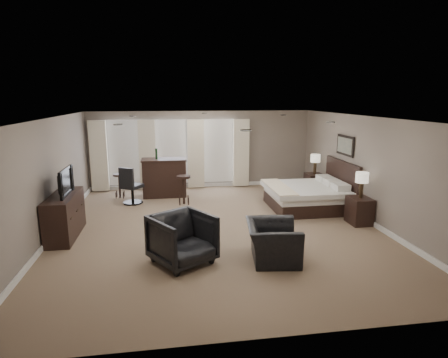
{
  "coord_description": "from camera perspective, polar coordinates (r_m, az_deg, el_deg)",
  "views": [
    {
      "loc": [
        -1.15,
        -8.4,
        3.06
      ],
      "look_at": [
        0.2,
        0.4,
        1.1
      ],
      "focal_mm": 30.0,
      "sensor_mm": 36.0,
      "label": 1
    }
  ],
  "objects": [
    {
      "name": "room",
      "position": [
        8.66,
        -0.91,
        0.69
      ],
      "size": [
        7.6,
        8.6,
        2.64
      ],
      "color": "#7A644E",
      "rests_on": "ground"
    },
    {
      "name": "window_bay",
      "position": [
        12.65,
        -7.96,
        3.85
      ],
      "size": [
        5.25,
        0.2,
        2.3
      ],
      "color": "silver",
      "rests_on": "room"
    },
    {
      "name": "bed",
      "position": [
        10.61,
        12.12,
        -0.95
      ],
      "size": [
        2.07,
        1.98,
        1.32
      ],
      "primitive_type": "cube",
      "color": "silver",
      "rests_on": "ground"
    },
    {
      "name": "nightstand_near",
      "position": [
        9.79,
        19.93,
        -4.57
      ],
      "size": [
        0.49,
        0.6,
        0.65
      ],
      "primitive_type": "cube",
      "color": "black",
      "rests_on": "ground"
    },
    {
      "name": "nightstand_far",
      "position": [
        12.31,
        13.56,
        -0.74
      ],
      "size": [
        0.5,
        0.61,
        0.66
      ],
      "primitive_type": "cube",
      "color": "black",
      "rests_on": "ground"
    },
    {
      "name": "lamp_near",
      "position": [
        9.63,
        20.22,
        -0.89
      ],
      "size": [
        0.31,
        0.31,
        0.63
      ],
      "primitive_type": "cube",
      "color": "beige",
      "rests_on": "nightstand_near"
    },
    {
      "name": "lamp_far",
      "position": [
        12.19,
        13.71,
        2.21
      ],
      "size": [
        0.3,
        0.3,
        0.63
      ],
      "primitive_type": "cube",
      "color": "beige",
      "rests_on": "nightstand_far"
    },
    {
      "name": "wall_art",
      "position": [
        10.86,
        17.94,
        4.89
      ],
      "size": [
        0.04,
        0.96,
        0.56
      ],
      "primitive_type": "cube",
      "color": "slate",
      "rests_on": "room"
    },
    {
      "name": "dresser",
      "position": [
        9.07,
        -23.11,
        -5.17
      ],
      "size": [
        0.53,
        1.64,
        0.95
      ],
      "primitive_type": "cube",
      "color": "black",
      "rests_on": "ground"
    },
    {
      "name": "tv",
      "position": [
        8.93,
        -23.4,
        -1.83
      ],
      "size": [
        0.6,
        1.04,
        0.14
      ],
      "primitive_type": "imported",
      "rotation": [
        0.0,
        0.0,
        1.57
      ],
      "color": "black",
      "rests_on": "dresser"
    },
    {
      "name": "armchair_near",
      "position": [
        7.24,
        7.44,
        -8.54
      ],
      "size": [
        0.87,
        1.2,
        0.97
      ],
      "primitive_type": "imported",
      "rotation": [
        0.0,
        0.0,
        1.43
      ],
      "color": "black",
      "rests_on": "ground"
    },
    {
      "name": "armchair_far",
      "position": [
        7.07,
        -6.36,
        -8.73
      ],
      "size": [
        1.36,
        1.34,
        1.04
      ],
      "primitive_type": "imported",
      "rotation": [
        0.0,
        0.0,
        0.56
      ],
      "color": "black",
      "rests_on": "ground"
    },
    {
      "name": "bar_counter",
      "position": [
        11.83,
        -9.07,
        0.25
      ],
      "size": [
        1.37,
        0.71,
        1.2
      ],
      "primitive_type": "cube",
      "color": "black",
      "rests_on": "ground"
    },
    {
      "name": "bar_stool_left",
      "position": [
        11.97,
        -15.63,
        -1.01
      ],
      "size": [
        0.47,
        0.47,
        0.75
      ],
      "primitive_type": "cube",
      "rotation": [
        0.0,
        0.0,
        -0.43
      ],
      "color": "black",
      "rests_on": "ground"
    },
    {
      "name": "bar_stool_right",
      "position": [
        10.91,
        -6.15,
        -1.66
      ],
      "size": [
        0.44,
        0.44,
        0.84
      ],
      "primitive_type": "cube",
      "rotation": [
        0.0,
        0.0,
        -0.1
      ],
      "color": "black",
      "rests_on": "ground"
    },
    {
      "name": "desk_chair",
      "position": [
        11.19,
        -13.84,
        -0.91
      ],
      "size": [
        0.78,
        0.78,
        1.1
      ],
      "primitive_type": "cube",
      "rotation": [
        0.0,
        0.0,
        2.55
      ],
      "color": "black",
      "rests_on": "ground"
    }
  ]
}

